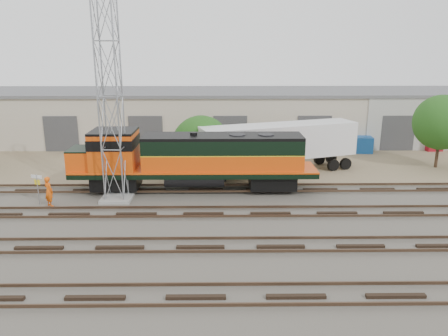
{
  "coord_description": "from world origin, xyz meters",
  "views": [
    {
      "loc": [
        0.95,
        -22.84,
        9.7
      ],
      "look_at": [
        1.25,
        4.0,
        2.2
      ],
      "focal_mm": 35.0,
      "sensor_mm": 36.0,
      "label": 1
    }
  ],
  "objects_px": {
    "locomotive": "(190,159)",
    "semi_trailer": "(283,142)",
    "signal_tower": "(110,100)",
    "worker": "(49,191)"
  },
  "relations": [
    {
      "from": "locomotive",
      "to": "semi_trailer",
      "type": "xyz_separation_m",
      "value": [
        7.02,
        4.65,
        0.12
      ]
    },
    {
      "from": "locomotive",
      "to": "signal_tower",
      "type": "bearing_deg",
      "value": -160.0
    },
    {
      "from": "signal_tower",
      "to": "semi_trailer",
      "type": "distance_m",
      "value": 13.95
    },
    {
      "from": "locomotive",
      "to": "worker",
      "type": "bearing_deg",
      "value": -161.49
    },
    {
      "from": "locomotive",
      "to": "signal_tower",
      "type": "xyz_separation_m",
      "value": [
        -4.71,
        -1.71,
        4.18
      ]
    },
    {
      "from": "signal_tower",
      "to": "worker",
      "type": "height_order",
      "value": "signal_tower"
    },
    {
      "from": "locomotive",
      "to": "worker",
      "type": "distance_m",
      "value": 9.22
    },
    {
      "from": "semi_trailer",
      "to": "signal_tower",
      "type": "bearing_deg",
      "value": -170.05
    },
    {
      "from": "signal_tower",
      "to": "semi_trailer",
      "type": "relative_size",
      "value": 1.05
    },
    {
      "from": "worker",
      "to": "semi_trailer",
      "type": "relative_size",
      "value": 0.15
    }
  ]
}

